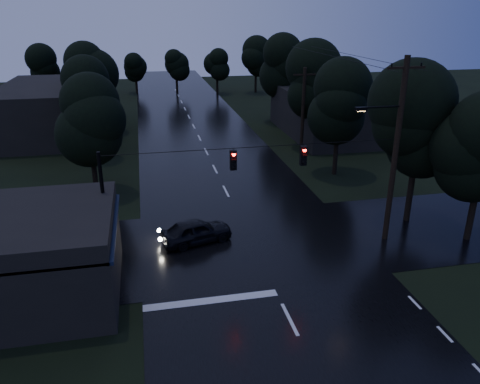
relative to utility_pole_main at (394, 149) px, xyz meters
name	(u,v)px	position (x,y,z in m)	size (l,w,h in m)	color
main_road	(206,152)	(-7.41, 19.00, -5.26)	(12.00, 120.00, 0.02)	black
cross_street	(252,243)	(-7.41, 1.00, -5.26)	(60.00, 9.00, 0.02)	black
building_far_right	(336,112)	(6.59, 23.00, -3.06)	(10.00, 14.00, 4.40)	black
building_far_left	(56,109)	(-21.41, 29.00, -2.76)	(10.00, 16.00, 5.00)	black
utility_pole_main	(394,149)	(0.00, 0.00, 0.00)	(3.50, 0.30, 10.00)	black
utility_pole_far	(303,110)	(0.89, 17.00, -1.38)	(2.00, 0.30, 7.50)	black
anchor_pole_left	(105,212)	(-14.91, 0.00, -2.26)	(0.18, 0.18, 6.00)	black
span_signals	(268,157)	(-6.85, -0.01, -0.01)	(15.00, 0.37, 1.12)	black
tree_corner_near	(420,124)	(2.59, 2.00, 0.74)	(4.48, 4.48, 9.44)	black
tree_left_a	(88,118)	(-16.41, 11.00, -0.02)	(3.92, 3.92, 8.26)	black
tree_left_b	(89,93)	(-17.01, 19.00, 0.36)	(4.20, 4.20, 8.85)	black
tree_left_c	(91,73)	(-17.61, 29.00, 0.74)	(4.48, 4.48, 9.44)	black
tree_right_a	(340,102)	(1.59, 11.00, 0.36)	(4.20, 4.20, 8.85)	black
tree_right_b	(311,82)	(2.19, 19.00, 0.74)	(4.48, 4.48, 9.44)	black
tree_right_c	(285,65)	(2.79, 29.00, 1.11)	(4.76, 4.76, 10.03)	black
car	(196,231)	(-10.37, 1.76, -4.59)	(1.59, 3.95, 1.35)	black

